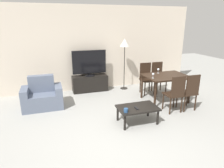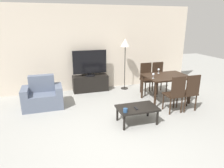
{
  "view_description": "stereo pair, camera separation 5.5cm",
  "coord_description": "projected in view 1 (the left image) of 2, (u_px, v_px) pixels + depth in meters",
  "views": [
    {
      "loc": [
        -1.16,
        -2.98,
        2.19
      ],
      "look_at": [
        0.34,
        1.71,
        0.65
      ],
      "focal_mm": 32.0,
      "sensor_mm": 36.0,
      "label": 1
    },
    {
      "loc": [
        -1.11,
        -3.0,
        2.19
      ],
      "look_at": [
        0.34,
        1.71,
        0.65
      ],
      "focal_mm": 32.0,
      "sensor_mm": 36.0,
      "label": 2
    }
  ],
  "objects": [
    {
      "name": "remote_primary",
      "position": [
        136.0,
        108.0,
        4.35
      ],
      "size": [
        0.04,
        0.15,
        0.02
      ],
      "color": "black",
      "rests_on": "coffee_table"
    },
    {
      "name": "cup_white_near",
      "position": [
        126.0,
        110.0,
        4.17
      ],
      "size": [
        0.09,
        0.09,
        0.08
      ],
      "color": "navy",
      "rests_on": "coffee_table"
    },
    {
      "name": "coffee_table",
      "position": [
        138.0,
        109.0,
        4.45
      ],
      "size": [
        0.89,
        0.56,
        0.38
      ],
      "color": "black",
      "rests_on": "ground_plane"
    },
    {
      "name": "floor_lamp",
      "position": [
        125.0,
        46.0,
        6.4
      ],
      "size": [
        0.31,
        0.31,
        1.68
      ],
      "color": "black",
      "rests_on": "ground_plane"
    },
    {
      "name": "dining_table",
      "position": [
        166.0,
        79.0,
        5.62
      ],
      "size": [
        1.2,
        0.9,
        0.75
      ],
      "color": "black",
      "rests_on": "ground_plane"
    },
    {
      "name": "armchair",
      "position": [
        43.0,
        97.0,
        5.25
      ],
      "size": [
        1.01,
        0.62,
        0.84
      ],
      "color": "slate",
      "rests_on": "ground_plane"
    },
    {
      "name": "dining_chair_near_right",
      "position": [
        189.0,
        91.0,
        5.02
      ],
      "size": [
        0.4,
        0.4,
        0.96
      ],
      "color": "black",
      "rests_on": "ground_plane"
    },
    {
      "name": "wine_glass_left",
      "position": [
        153.0,
        74.0,
        5.29
      ],
      "size": [
        0.07,
        0.07,
        0.15
      ],
      "color": "silver",
      "rests_on": "dining_table"
    },
    {
      "name": "tv",
      "position": [
        89.0,
        63.0,
        6.33
      ],
      "size": [
        1.08,
        0.32,
        0.82
      ],
      "color": "black",
      "rests_on": "tv_stand"
    },
    {
      "name": "wall_back",
      "position": [
        85.0,
        49.0,
        6.43
      ],
      "size": [
        7.38,
        0.06,
        2.7
      ],
      "color": "beige",
      "rests_on": "ground_plane"
    },
    {
      "name": "dining_chair_near",
      "position": [
        175.0,
        92.0,
        4.9
      ],
      "size": [
        0.4,
        0.4,
        0.96
      ],
      "color": "black",
      "rests_on": "ground_plane"
    },
    {
      "name": "ground_plane",
      "position": [
        123.0,
        145.0,
        3.7
      ],
      "size": [
        18.0,
        18.0,
        0.0
      ],
      "primitive_type": "plane",
      "color": "#9E9E99"
    },
    {
      "name": "wine_glass_center",
      "position": [
        158.0,
        70.0,
        5.8
      ],
      "size": [
        0.07,
        0.07,
        0.15
      ],
      "color": "silver",
      "rests_on": "dining_table"
    },
    {
      "name": "dining_chair_far",
      "position": [
        158.0,
        76.0,
        6.41
      ],
      "size": [
        0.4,
        0.4,
        0.96
      ],
      "color": "black",
      "rests_on": "ground_plane"
    },
    {
      "name": "dining_chair_far_left",
      "position": [
        146.0,
        77.0,
        6.29
      ],
      "size": [
        0.4,
        0.4,
        0.96
      ],
      "color": "black",
      "rests_on": "ground_plane"
    },
    {
      "name": "tv_stand",
      "position": [
        90.0,
        83.0,
        6.53
      ],
      "size": [
        1.14,
        0.39,
        0.52
      ],
      "color": "black",
      "rests_on": "ground_plane"
    }
  ]
}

